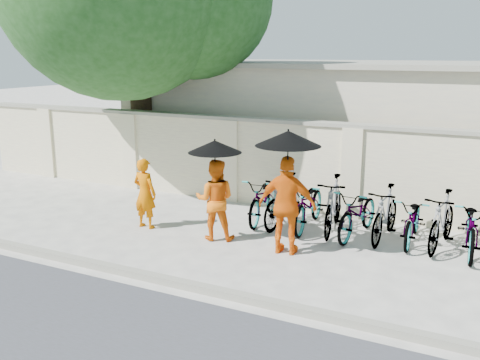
% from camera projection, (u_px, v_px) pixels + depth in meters
% --- Properties ---
extents(ground, '(80.00, 80.00, 0.00)m').
position_uv_depth(ground, '(202.00, 247.00, 10.12)').
color(ground, beige).
extents(kerb, '(40.00, 0.16, 0.12)m').
position_uv_depth(kerb, '(149.00, 277.00, 8.62)').
color(kerb, gray).
rests_on(kerb, ground).
extents(compound_wall, '(20.00, 0.30, 2.00)m').
position_uv_depth(compound_wall, '(310.00, 168.00, 12.24)').
color(compound_wall, beige).
rests_on(compound_wall, ground).
extents(building_behind, '(14.00, 6.00, 3.20)m').
position_uv_depth(building_behind, '(389.00, 125.00, 14.97)').
color(building_behind, beige).
rests_on(building_behind, ground).
extents(monk_left, '(0.55, 0.38, 1.47)m').
position_uv_depth(monk_left, '(145.00, 193.00, 11.07)').
color(monk_left, '#CC6100').
rests_on(monk_left, ground).
extents(monk_center, '(0.94, 0.84, 1.60)m').
position_uv_depth(monk_center, '(215.00, 200.00, 10.36)').
color(monk_center, orange).
rests_on(monk_center, ground).
extents(parasol_center, '(1.02, 1.02, 1.08)m').
position_uv_depth(parasol_center, '(215.00, 146.00, 10.02)').
color(parasol_center, black).
rests_on(parasol_center, ground).
extents(monk_right, '(1.10, 0.54, 1.81)m').
position_uv_depth(monk_right, '(287.00, 206.00, 9.59)').
color(monk_right, '#E35E0A').
rests_on(monk_right, ground).
extents(parasol_right, '(1.16, 1.16, 1.25)m').
position_uv_depth(parasol_right, '(288.00, 138.00, 9.23)').
color(parasol_right, black).
rests_on(parasol_right, ground).
extents(bike_0, '(0.88, 1.95, 0.99)m').
position_uv_depth(bike_0, '(264.00, 199.00, 11.56)').
color(bike_0, '#A9A9A9').
rests_on(bike_0, ground).
extents(bike_1, '(0.68, 1.86, 1.09)m').
position_uv_depth(bike_1, '(285.00, 200.00, 11.24)').
color(bike_1, '#A9A9A9').
rests_on(bike_1, ground).
extents(bike_2, '(0.81, 1.98, 1.02)m').
position_uv_depth(bike_2, '(309.00, 204.00, 11.08)').
color(bike_2, '#A9A9A9').
rests_on(bike_2, ground).
extents(bike_3, '(0.79, 1.96, 1.15)m').
position_uv_depth(bike_3, '(333.00, 205.00, 10.82)').
color(bike_3, '#A9A9A9').
rests_on(bike_3, ground).
extents(bike_4, '(0.87, 1.95, 0.99)m').
position_uv_depth(bike_4, '(358.00, 212.00, 10.58)').
color(bike_4, '#A9A9A9').
rests_on(bike_4, ground).
extents(bike_5, '(0.59, 1.81, 1.07)m').
position_uv_depth(bike_5, '(385.00, 214.00, 10.36)').
color(bike_5, '#A9A9A9').
rests_on(bike_5, ground).
extents(bike_6, '(0.66, 1.78, 0.93)m').
position_uv_depth(bike_6, '(413.00, 220.00, 10.23)').
color(bike_6, '#A9A9A9').
rests_on(bike_6, ground).
extents(bike_7, '(0.73, 1.85, 1.08)m').
position_uv_depth(bike_7, '(442.00, 221.00, 9.91)').
color(bike_7, '#A9A9A9').
rests_on(bike_7, ground).
extents(bike_8, '(0.86, 2.01, 1.03)m').
position_uv_depth(bike_8, '(472.00, 226.00, 9.68)').
color(bike_8, '#A9A9A9').
rests_on(bike_8, ground).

